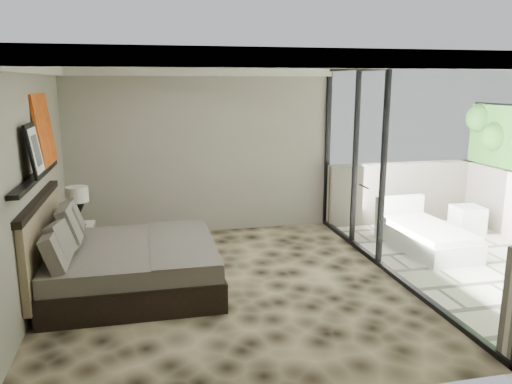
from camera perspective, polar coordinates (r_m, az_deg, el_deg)
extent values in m
plane|color=black|center=(6.53, -3.35, -10.68)|extent=(5.00, 5.00, 0.00)
cube|color=silver|center=(6.01, -3.70, 14.59)|extent=(4.50, 5.00, 0.02)
cube|color=gray|center=(8.55, -6.17, 4.56)|extent=(4.50, 0.02, 2.80)
cube|color=gray|center=(6.18, -24.47, 0.48)|extent=(0.02, 5.00, 2.80)
cube|color=white|center=(6.83, 15.47, 2.20)|extent=(0.08, 5.00, 2.80)
cube|color=beige|center=(8.00, 24.48, -7.85)|extent=(3.00, 5.00, 0.12)
cube|color=black|center=(6.25, -23.83, 1.59)|extent=(0.12, 2.20, 0.05)
cube|color=black|center=(6.58, -13.64, -9.19)|extent=(2.06, 1.96, 0.35)
cube|color=#554E47|center=(6.48, -13.77, -6.86)|extent=(2.00, 1.90, 0.22)
cube|color=#4C4942|center=(6.45, -8.57, -5.66)|extent=(0.78, 1.94, 0.03)
cube|color=#7D6850|center=(6.53, -23.23, -5.30)|extent=(0.08, 2.06, 0.98)
cube|color=black|center=(7.83, -19.65, -5.57)|extent=(0.58, 0.58, 0.48)
cone|color=black|center=(7.67, -19.56, -3.09)|extent=(0.18, 0.18, 0.16)
cone|color=black|center=(7.63, -19.65, -1.91)|extent=(0.18, 0.18, 0.16)
cylinder|color=silver|center=(7.58, -19.78, -0.24)|extent=(0.32, 0.32, 0.22)
cube|color=red|center=(6.95, -23.10, 6.61)|extent=(0.13, 0.90, 0.90)
cube|color=black|center=(6.05, -23.99, 4.37)|extent=(0.11, 0.50, 0.60)
cube|color=silver|center=(9.39, 23.00, -2.92)|extent=(0.50, 0.50, 0.47)
cube|color=silver|center=(8.28, 18.82, -5.18)|extent=(0.93, 1.76, 0.30)
cube|color=silver|center=(8.22, 18.91, -3.90)|extent=(0.89, 1.65, 0.09)
cube|color=silver|center=(8.84, 16.09, -1.62)|extent=(0.86, 0.17, 0.38)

